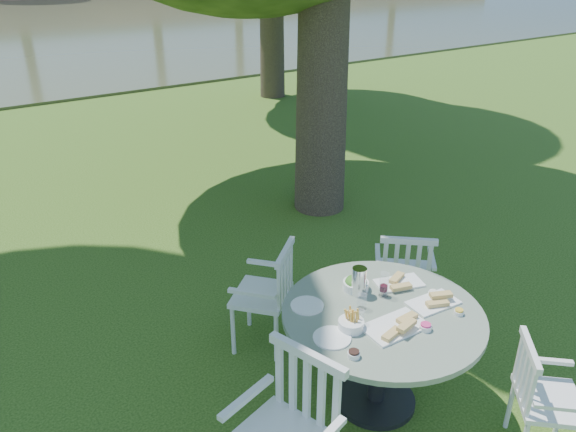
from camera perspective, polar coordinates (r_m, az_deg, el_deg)
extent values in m
plane|color=#1E3C0C|center=(5.11, 1.28, -9.46)|extent=(140.00, 140.00, 0.00)
cylinder|color=black|center=(4.26, 8.86, -17.90)|extent=(0.56, 0.56, 0.04)
cylinder|color=black|center=(4.02, 9.22, -14.09)|extent=(0.12, 0.12, 0.69)
cylinder|color=slate|center=(3.80, 9.60, -9.82)|extent=(1.33, 1.33, 0.04)
cylinder|color=silver|center=(5.15, 13.42, -7.03)|extent=(0.03, 0.03, 0.44)
cylinder|color=silver|center=(5.11, 9.09, -6.84)|extent=(0.03, 0.03, 0.44)
cylinder|color=silver|center=(4.86, 13.79, -9.21)|extent=(0.03, 0.03, 0.44)
cylinder|color=silver|center=(4.82, 9.18, -9.04)|extent=(0.03, 0.03, 0.44)
cube|color=silver|center=(4.85, 11.61, -5.67)|extent=(0.60, 0.60, 0.04)
cube|color=silver|center=(4.59, 11.98, -4.73)|extent=(0.36, 0.32, 0.44)
cylinder|color=silver|center=(4.80, -4.01, -8.83)|extent=(0.04, 0.04, 0.44)
cylinder|color=silver|center=(4.51, -5.61, -11.52)|extent=(0.04, 0.04, 0.44)
cylinder|color=silver|center=(4.72, 0.10, -9.46)|extent=(0.04, 0.04, 0.44)
cylinder|color=silver|center=(4.42, -1.21, -12.27)|extent=(0.04, 0.04, 0.44)
cube|color=silver|center=(4.47, -2.74, -7.99)|extent=(0.61, 0.60, 0.04)
cube|color=silver|center=(4.31, -0.30, -6.09)|extent=(0.36, 0.33, 0.45)
cube|color=silver|center=(3.22, 1.93, -17.08)|extent=(0.19, 0.49, 0.50)
cylinder|color=silver|center=(4.27, 26.00, -17.23)|extent=(0.03, 0.03, 0.40)
cylinder|color=silver|center=(4.18, 21.64, -17.34)|extent=(0.03, 0.03, 0.40)
cube|color=silver|center=(3.96, 25.04, -16.66)|extent=(0.55, 0.55, 0.04)
cube|color=silver|center=(3.79, 22.92, -14.59)|extent=(0.30, 0.33, 0.41)
cube|color=white|center=(3.65, 10.80, -10.98)|extent=(0.41, 0.26, 0.02)
cube|color=white|center=(3.93, 14.52, -8.53)|extent=(0.36, 0.22, 0.01)
cube|color=white|center=(4.09, 11.21, -6.70)|extent=(0.37, 0.27, 0.01)
cylinder|color=white|center=(3.51, 4.49, -12.23)|extent=(0.24, 0.24, 0.01)
cylinder|color=white|center=(3.78, 1.96, -9.07)|extent=(0.22, 0.22, 0.01)
cylinder|color=white|center=(3.59, 6.42, -10.92)|extent=(0.16, 0.16, 0.06)
cylinder|color=white|center=(3.97, 6.90, -7.01)|extent=(0.18, 0.18, 0.06)
cylinder|color=silver|center=(3.88, 7.22, -6.58)|extent=(0.10, 0.10, 0.20)
cylinder|color=white|center=(3.89, 9.73, -6.90)|extent=(0.07, 0.07, 0.18)
cylinder|color=white|center=(3.76, 7.51, -8.60)|extent=(0.06, 0.06, 0.11)
cylinder|color=white|center=(3.61, 7.27, -10.21)|extent=(0.06, 0.06, 0.11)
cylinder|color=white|center=(3.67, 13.79, -10.95)|extent=(0.08, 0.08, 0.03)
cylinder|color=white|center=(3.86, 16.96, -9.37)|extent=(0.06, 0.06, 0.03)
cylinder|color=white|center=(4.01, 14.51, -7.68)|extent=(0.06, 0.06, 0.03)
cylinder|color=white|center=(3.38, 6.69, -13.82)|extent=(0.07, 0.07, 0.03)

